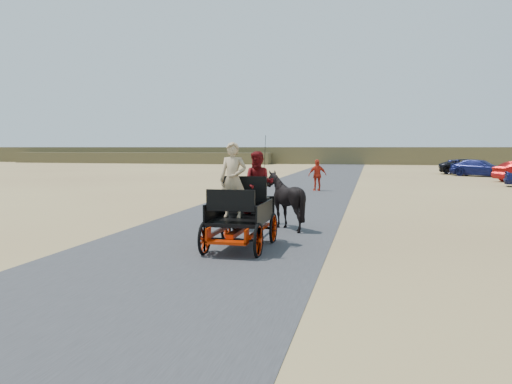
% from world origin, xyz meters
% --- Properties ---
extents(ground, '(140.00, 140.00, 0.00)m').
position_xyz_m(ground, '(0.00, 0.00, 0.00)').
color(ground, tan).
extents(road, '(6.00, 140.00, 0.01)m').
position_xyz_m(road, '(0.00, 0.00, 0.01)').
color(road, '#38383A').
rests_on(road, ground).
extents(ridge_far, '(140.00, 6.00, 2.40)m').
position_xyz_m(ridge_far, '(0.00, 62.00, 1.20)').
color(ridge_far, brown).
rests_on(ridge_far, ground).
extents(ridge_near, '(40.00, 4.00, 1.60)m').
position_xyz_m(ridge_near, '(-30.00, 58.00, 0.80)').
color(ridge_near, brown).
rests_on(ridge_near, ground).
extents(carriage, '(1.30, 2.40, 0.72)m').
position_xyz_m(carriage, '(0.92, 0.27, 0.36)').
color(carriage, black).
rests_on(carriage, ground).
extents(horse_left, '(0.91, 2.01, 1.70)m').
position_xyz_m(horse_left, '(0.37, 3.27, 0.85)').
color(horse_left, black).
rests_on(horse_left, ground).
extents(horse_right, '(1.37, 1.54, 1.70)m').
position_xyz_m(horse_right, '(1.47, 3.27, 0.85)').
color(horse_right, black).
rests_on(horse_right, ground).
extents(driver_man, '(0.66, 0.43, 1.80)m').
position_xyz_m(driver_man, '(0.72, 0.32, 1.62)').
color(driver_man, tan).
rests_on(driver_man, carriage).
extents(passenger_woman, '(0.77, 0.60, 1.58)m').
position_xyz_m(passenger_woman, '(1.22, 0.87, 1.51)').
color(passenger_woman, '#660C0F').
rests_on(passenger_woman, carriage).
extents(pedestrian, '(1.09, 0.76, 1.73)m').
position_xyz_m(pedestrian, '(1.04, 16.33, 0.86)').
color(pedestrian, red).
rests_on(pedestrian, ground).
extents(car_c, '(5.06, 3.98, 1.37)m').
position_xyz_m(car_c, '(12.62, 32.87, 0.68)').
color(car_c, navy).
rests_on(car_c, ground).
extents(car_d, '(5.06, 2.67, 1.36)m').
position_xyz_m(car_d, '(12.22, 36.05, 0.68)').
color(car_d, black).
rests_on(car_d, ground).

